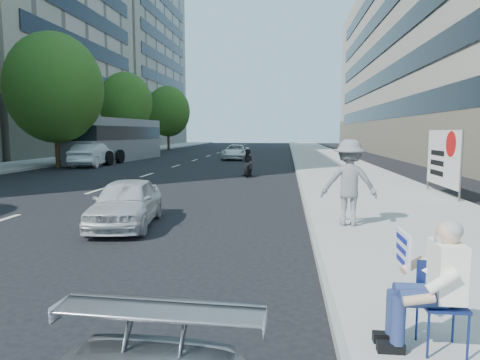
# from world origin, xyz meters

# --- Properties ---
(ground) EXTENTS (160.00, 160.00, 0.00)m
(ground) POSITION_xyz_m (0.00, 0.00, 0.00)
(ground) COLOR black
(ground) RESTS_ON ground
(near_sidewalk) EXTENTS (5.00, 120.00, 0.15)m
(near_sidewalk) POSITION_xyz_m (4.00, 20.00, 0.07)
(near_sidewalk) COLOR #A9A69E
(near_sidewalk) RESTS_ON ground
(far_sidewalk) EXTENTS (4.50, 120.00, 0.15)m
(far_sidewalk) POSITION_xyz_m (-16.75, 20.00, 0.07)
(far_sidewalk) COLOR #A9A69E
(far_sidewalk) RESTS_ON ground
(far_bldg_north) EXTENTS (22.00, 28.00, 28.00)m
(far_bldg_north) POSITION_xyz_m (-30.00, 62.00, 14.00)
(far_bldg_north) COLOR tan
(far_bldg_north) RESTS_ON ground
(near_building) EXTENTS (14.00, 70.00, 20.00)m
(near_building) POSITION_xyz_m (17.00, 32.00, 10.00)
(near_building) COLOR gray
(near_building) RESTS_ON ground
(tree_far_c) EXTENTS (6.00, 6.00, 8.47)m
(tree_far_c) POSITION_xyz_m (-13.70, 18.00, 5.02)
(tree_far_c) COLOR #382616
(tree_far_c) RESTS_ON ground
(tree_far_d) EXTENTS (4.80, 4.80, 7.65)m
(tree_far_d) POSITION_xyz_m (-13.70, 30.00, 4.89)
(tree_far_d) COLOR #382616
(tree_far_d) RESTS_ON ground
(tree_far_e) EXTENTS (5.40, 5.40, 7.89)m
(tree_far_e) POSITION_xyz_m (-13.70, 44.00, 4.78)
(tree_far_e) COLOR #382616
(tree_far_e) RESTS_ON ground
(seated_protester) EXTENTS (0.83, 1.11, 1.31)m
(seated_protester) POSITION_xyz_m (2.29, -3.71, 0.87)
(seated_protester) COLOR navy
(seated_protester) RESTS_ON near_sidewalk
(jogger) EXTENTS (1.32, 0.81, 1.97)m
(jogger) POSITION_xyz_m (2.30, 1.98, 1.14)
(jogger) COLOR slate
(jogger) RESTS_ON near_sidewalk
(protest_banner) EXTENTS (0.08, 3.06, 2.20)m
(protest_banner) POSITION_xyz_m (6.18, 7.26, 1.40)
(protest_banner) COLOR #4C4C4C
(protest_banner) RESTS_ON near_sidewalk
(white_sedan_near) EXTENTS (1.82, 3.57, 1.16)m
(white_sedan_near) POSITION_xyz_m (-3.01, 2.00, 0.58)
(white_sedan_near) COLOR silver
(white_sedan_near) RESTS_ON ground
(white_sedan_mid) EXTENTS (2.04, 4.72, 1.51)m
(white_sedan_mid) POSITION_xyz_m (-12.00, 19.30, 0.76)
(white_sedan_mid) COLOR silver
(white_sedan_mid) RESTS_ON ground
(white_sedan_far) EXTENTS (2.06, 4.45, 1.23)m
(white_sedan_far) POSITION_xyz_m (-3.28, 27.14, 0.62)
(white_sedan_far) COLOR white
(white_sedan_far) RESTS_ON ground
(motorcycle) EXTENTS (0.75, 2.05, 1.42)m
(motorcycle) POSITION_xyz_m (-1.08, 13.99, 0.64)
(motorcycle) COLOR black
(motorcycle) RESTS_ON ground
(bus) EXTENTS (3.51, 12.22, 3.30)m
(bus) POSITION_xyz_m (-12.43, 24.57, 1.64)
(bus) COLOR slate
(bus) RESTS_ON ground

